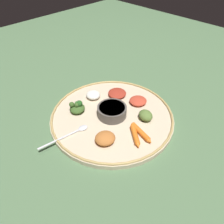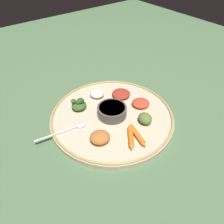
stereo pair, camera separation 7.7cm
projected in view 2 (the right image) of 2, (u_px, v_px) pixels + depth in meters
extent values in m
plane|color=#4C6B47|center=(112.00, 119.00, 0.80)|extent=(2.40, 2.40, 0.00)
cylinder|color=#C6B293|center=(112.00, 117.00, 0.79)|extent=(0.44, 0.44, 0.02)
torus|color=tan|center=(112.00, 115.00, 0.78)|extent=(0.44, 0.44, 0.01)
cylinder|color=#4C4742|center=(112.00, 111.00, 0.77)|extent=(0.10, 0.10, 0.04)
cylinder|color=brown|center=(112.00, 108.00, 0.76)|extent=(0.09, 0.09, 0.01)
ellipsoid|color=silver|center=(81.00, 125.00, 0.74)|extent=(0.04, 0.03, 0.01)
cylinder|color=silver|center=(56.00, 134.00, 0.71)|extent=(0.14, 0.03, 0.01)
ellipsoid|color=#385623|center=(79.00, 106.00, 0.81)|extent=(0.08, 0.08, 0.03)
sphere|color=#2D6628|center=(79.00, 100.00, 0.80)|extent=(0.02, 0.02, 0.02)
sphere|color=#23511E|center=(81.00, 101.00, 0.79)|extent=(0.02, 0.02, 0.02)
sphere|color=#385623|center=(74.00, 101.00, 0.79)|extent=(0.02, 0.02, 0.02)
sphere|color=#385623|center=(78.00, 102.00, 0.79)|extent=(0.02, 0.02, 0.02)
cylinder|color=orange|center=(131.00, 137.00, 0.69)|extent=(0.06, 0.07, 0.02)
cone|color=orange|center=(132.00, 148.00, 0.66)|extent=(0.02, 0.02, 0.02)
cylinder|color=orange|center=(136.00, 134.00, 0.70)|extent=(0.04, 0.09, 0.02)
cone|color=orange|center=(144.00, 145.00, 0.67)|extent=(0.02, 0.02, 0.02)
ellipsoid|color=#567033|center=(145.00, 118.00, 0.75)|extent=(0.06, 0.07, 0.03)
ellipsoid|color=#B2662D|center=(100.00, 137.00, 0.68)|extent=(0.08, 0.08, 0.03)
ellipsoid|color=maroon|center=(121.00, 94.00, 0.87)|extent=(0.10, 0.10, 0.02)
ellipsoid|color=silver|center=(97.00, 94.00, 0.86)|extent=(0.06, 0.06, 0.03)
ellipsoid|color=#B73D28|center=(141.00, 103.00, 0.82)|extent=(0.08, 0.08, 0.02)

